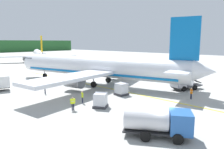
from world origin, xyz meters
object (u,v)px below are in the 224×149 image
object	(u,v)px
cargo_container_near	(122,89)
crew_loader_left	(45,87)
crew_loader_right	(191,93)
service_truck_pushback	(159,122)
crew_marshaller	(73,102)
airliner_mid_apron	(39,55)
crew_supervisor	(82,96)
cargo_container_mid	(101,100)
airliner_foreground	(97,67)
service_truck_baggage	(182,83)

from	to	relation	value
cargo_container_near	crew_loader_left	xyz separation A→B (m)	(-7.71, 9.46, 0.10)
cargo_container_near	crew_loader_right	bearing A→B (deg)	-60.56
service_truck_pushback	crew_marshaller	distance (m)	11.40
airliner_mid_apron	cargo_container_near	distance (m)	63.40
service_truck_pushback	crew_supervisor	distance (m)	13.05
service_truck_pushback	cargo_container_near	xyz separation A→B (m)	(9.01, 11.98, -0.46)
cargo_container_near	cargo_container_mid	distance (m)	6.91
cargo_container_mid	crew_loader_left	xyz separation A→B (m)	(-1.15, 11.61, 0.13)
airliner_foreground	service_truck_baggage	xyz separation A→B (m)	(6.79, -14.02, -2.20)
crew_loader_left	service_truck_pushback	bearing A→B (deg)	-93.46
airliner_mid_apron	crew_marshaller	world-z (taller)	airliner_mid_apron
airliner_foreground	cargo_container_mid	xyz separation A→B (m)	(-9.54, -10.89, -2.48)
airliner_mid_apron	crew_loader_right	xyz separation A→B (m)	(-13.63, -69.47, -1.94)
airliner_foreground	cargo_container_near	bearing A→B (deg)	-108.80
crew_marshaller	crew_supervisor	distance (m)	3.08
crew_loader_left	crew_supervisor	xyz separation A→B (m)	(0.69, -8.55, -0.05)
crew_marshaller	crew_loader_left	size ratio (longest dim) A/B	0.95
airliner_mid_apron	cargo_container_mid	distance (m)	67.62
airliner_foreground	cargo_container_near	xyz separation A→B (m)	(-2.97, -8.74, -2.45)
airliner_foreground	crew_loader_right	xyz separation A→B (m)	(2.06, -17.65, -2.42)
crew_loader_right	crew_supervisor	distance (m)	15.55
airliner_mid_apron	service_truck_pushback	xyz separation A→B (m)	(-27.67, -72.54, -1.52)
service_truck_pushback	crew_marshaller	size ratio (longest dim) A/B	3.55
crew_supervisor	crew_loader_right	bearing A→B (deg)	-39.17
service_truck_baggage	crew_loader_right	world-z (taller)	service_truck_baggage
cargo_container_near	service_truck_baggage	bearing A→B (deg)	-28.41
cargo_container_mid	airliner_foreground	bearing A→B (deg)	48.77
airliner_foreground	crew_loader_left	xyz separation A→B (m)	(-10.69, 0.72, -2.36)
service_truck_pushback	crew_supervisor	size ratio (longest dim) A/B	3.51
airliner_foreground	airliner_mid_apron	bearing A→B (deg)	73.16
cargo_container_mid	crew_loader_right	xyz separation A→B (m)	(11.60, -6.76, 0.06)
crew_loader_left	crew_supervisor	world-z (taller)	crew_loader_left
crew_loader_right	cargo_container_mid	bearing A→B (deg)	149.75
crew_supervisor	service_truck_baggage	bearing A→B (deg)	-20.24
service_truck_pushback	crew_supervisor	bearing A→B (deg)	81.22
airliner_foreground	service_truck_baggage	size ratio (longest dim) A/B	6.86
cargo_container_near	crew_loader_right	world-z (taller)	cargo_container_near
service_truck_baggage	crew_loader_right	xyz separation A→B (m)	(-4.73, -3.63, -0.22)
cargo_container_near	crew_loader_left	bearing A→B (deg)	129.20
service_truck_pushback	cargo_container_mid	world-z (taller)	service_truck_pushback
crew_loader_right	crew_marshaller	bearing A→B (deg)	150.60
service_truck_baggage	service_truck_pushback	xyz separation A→B (m)	(-18.78, -6.70, 0.20)
airliner_foreground	crew_loader_left	bearing A→B (deg)	176.13
service_truck_pushback	crew_loader_left	distance (m)	21.48
service_truck_baggage	airliner_foreground	bearing A→B (deg)	115.84
service_truck_pushback	cargo_container_mid	bearing A→B (deg)	76.02
airliner_mid_apron	crew_loader_left	distance (m)	57.54
crew_loader_left	airliner_mid_apron	bearing A→B (deg)	62.70
cargo_container_near	crew_loader_left	size ratio (longest dim) A/B	1.14
cargo_container_mid	crew_marshaller	xyz separation A→B (m)	(-3.14, 1.54, 0.07)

